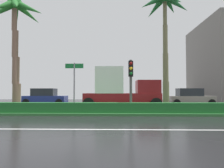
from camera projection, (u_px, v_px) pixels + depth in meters
ground_plane at (97, 112)px, 14.67m from camera, size 90.00×42.00×0.10m
near_lane_divider_stripe at (78, 129)px, 7.68m from camera, size 81.00×0.14×0.01m
median_strip at (96, 111)px, 13.68m from camera, size 85.50×4.00×0.15m
median_hedge at (93, 108)px, 12.29m from camera, size 76.50×0.70×0.60m
palm_tree_mid_left at (15, 22)px, 13.75m from camera, size 3.87×3.67×7.74m
palm_tree_centre_left at (165, 12)px, 13.82m from camera, size 3.53×3.37×8.24m
traffic_signal_median_right at (131, 76)px, 12.49m from camera, size 0.28×0.43×3.22m
street_name_sign at (74, 81)px, 12.29m from camera, size 1.10×0.08×3.00m
car_in_traffic_second at (45, 97)px, 21.13m from camera, size 4.30×2.02×1.72m
box_truck_lead at (121, 90)px, 17.46m from camera, size 6.40×2.64×3.46m
car_in_traffic_third at (190, 97)px, 20.25m from camera, size 4.30×2.02×1.72m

